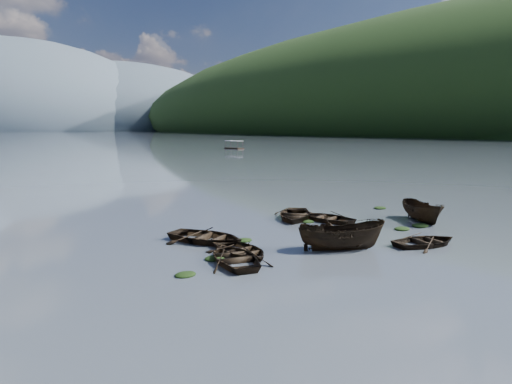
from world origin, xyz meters
TOP-DOWN VIEW (x-y plane):
  - ground_plane at (0.00, 0.00)m, footprint 2400.00×2400.00m
  - right_hill_far at (460.00, 220.00)m, footprint 520.00×1200.00m
  - haze_mtn_c at (140.00, 900.00)m, footprint 520.00×520.00m
  - haze_mtn_d at (320.00, 900.00)m, footprint 520.00×520.00m
  - rowboat_0 at (-5.88, 5.57)m, footprint 2.97×4.05m
  - rowboat_1 at (-6.89, 4.68)m, footprint 4.12×4.94m
  - rowboat_2 at (-1.12, 3.04)m, footprint 4.90×3.95m
  - rowboat_3 at (3.82, 8.83)m, footprint 3.45×4.43m
  - rowboat_4 at (3.35, 0.87)m, footprint 4.53×3.75m
  - rowboat_5 at (8.86, 4.66)m, footprint 3.52×4.68m
  - rowboat_6 at (-5.95, 8.89)m, footprint 4.98×5.64m
  - rowboat_7 at (2.46, 10.72)m, footprint 5.70×5.65m
  - weed_clump_0 at (-9.78, 4.31)m, footprint 0.98×0.80m
  - weed_clump_1 at (-4.13, 7.71)m, footprint 0.99×0.79m
  - weed_clump_2 at (5.59, 3.99)m, footprint 1.08×0.87m
  - weed_clump_3 at (2.29, 4.78)m, footprint 0.86×0.73m
  - weed_clump_4 at (7.34, 3.81)m, footprint 1.23×0.97m
  - weed_clump_5 at (-7.41, 5.65)m, footprint 1.07×0.87m
  - weed_clump_6 at (2.43, 9.27)m, footprint 0.93×0.78m
  - weed_clump_7 at (10.67, 9.59)m, footprint 1.09×0.87m
  - pontoon_right at (58.25, 99.12)m, footprint 3.28×6.35m

SIDE VIEW (x-z plane):
  - ground_plane at x=0.00m, z-range 0.00..0.00m
  - right_hill_far at x=460.00m, z-range -95.00..95.00m
  - haze_mtn_c at x=140.00m, z-range -130.00..130.00m
  - haze_mtn_d at x=320.00m, z-range -110.00..110.00m
  - rowboat_0 at x=-5.88m, z-range -0.41..0.41m
  - rowboat_1 at x=-6.89m, z-range -0.44..0.44m
  - rowboat_2 at x=-1.12m, z-range -0.90..0.90m
  - rowboat_3 at x=3.82m, z-range -0.42..0.42m
  - rowboat_4 at x=3.35m, z-range -0.41..0.41m
  - rowboat_5 at x=8.86m, z-range -0.85..0.85m
  - rowboat_6 at x=-5.95m, z-range -0.48..0.48m
  - rowboat_7 at x=2.46m, z-range -0.49..0.49m
  - weed_clump_0 at x=-9.78m, z-range -0.11..0.11m
  - weed_clump_1 at x=-4.13m, z-range -0.11..0.11m
  - weed_clump_2 at x=5.59m, z-range -0.12..0.12m
  - weed_clump_3 at x=2.29m, z-range -0.10..0.10m
  - weed_clump_4 at x=7.34m, z-range -0.13..0.13m
  - weed_clump_5 at x=-7.41m, z-range -0.11..0.11m
  - weed_clump_6 at x=2.43m, z-range -0.10..0.10m
  - weed_clump_7 at x=10.67m, z-range -0.12..0.12m
  - pontoon_right at x=58.25m, z-range -1.17..1.17m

